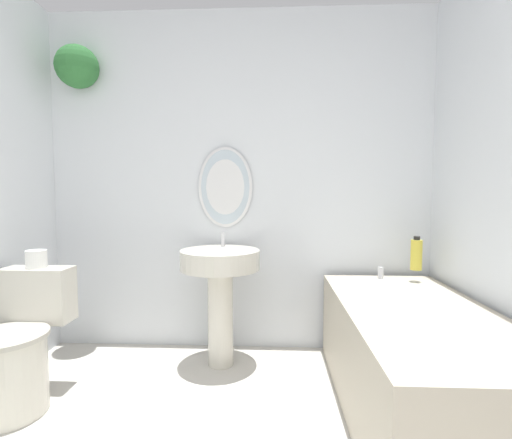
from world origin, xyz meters
The scene contains 6 objects.
wall_back centered at (-0.07, 2.46, 1.25)m, with size 2.82×0.29×2.40m.
toilet centered at (-1.09, 1.61, 0.29)m, with size 0.39×0.54×0.70m.
pedestal_sink centered at (-0.10, 2.14, 0.57)m, with size 0.51×0.51×0.86m.
bathtub centered at (0.97, 1.63, 0.29)m, with size 0.73×1.51×0.63m.
shampoo_bottle centered at (1.17, 2.20, 0.73)m, with size 0.07×0.07×0.22m.
toilet_paper_roll centered at (-1.09, 1.81, 0.75)m, with size 0.11×0.11×0.10m.
Camera 1 is at (0.24, -0.21, 1.12)m, focal length 26.00 mm.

